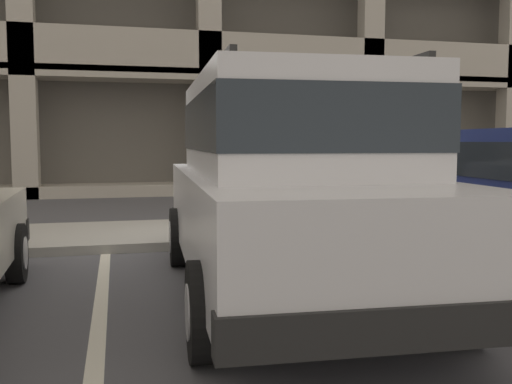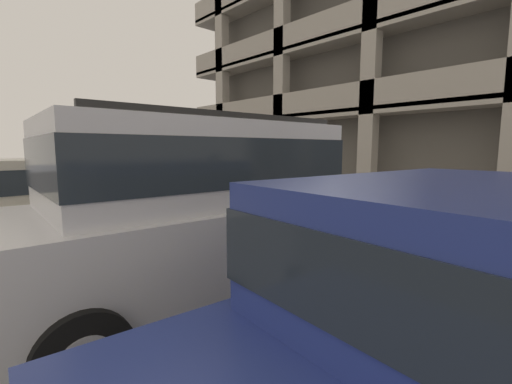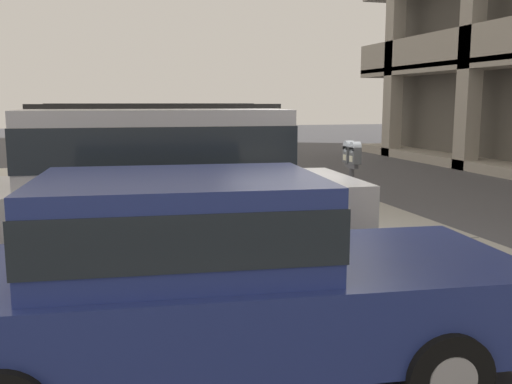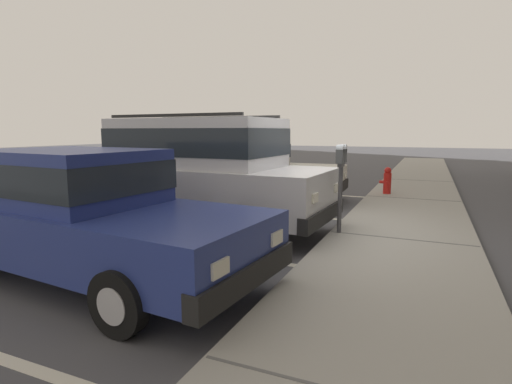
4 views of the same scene
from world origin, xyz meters
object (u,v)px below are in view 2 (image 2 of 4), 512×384
silver_suv (200,205)px  parking_meter_near (325,181)px  dark_hatchback (488,312)px  red_sedan (75,200)px  fire_hydrant (191,195)px

silver_suv → parking_meter_near: silver_suv is taller
silver_suv → parking_meter_near: size_ratio=3.41×
dark_hatchback → parking_meter_near: bearing=144.5°
red_sedan → dark_hatchback: same height
dark_hatchback → parking_meter_near: parking_meter_near is taller
silver_suv → fire_hydrant: silver_suv is taller
red_sedan → parking_meter_near: bearing=41.4°
dark_hatchback → parking_meter_near: 3.82m
silver_suv → red_sedan: size_ratio=1.07×
red_sedan → dark_hatchback: (6.00, 0.46, 0.00)m
parking_meter_near → fire_hydrant: size_ratio=2.04×
fire_hydrant → silver_suv: bearing=-30.8°
parking_meter_near → fire_hydrant: 4.65m
silver_suv → dark_hatchback: bearing=4.1°
silver_suv → red_sedan: (-3.27, -0.40, -0.27)m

